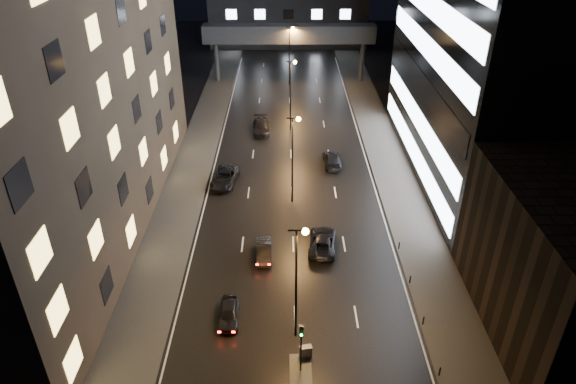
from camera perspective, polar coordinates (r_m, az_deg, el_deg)
name	(u,v)px	position (r m, az deg, el deg)	size (l,w,h in m)	color
ground	(291,154)	(67.88, 0.33, 4.25)	(160.00, 160.00, 0.00)	black
sidewalk_left	(190,172)	(64.48, -10.80, 2.24)	(5.00, 110.00, 0.15)	#383533
sidewalk_right	(392,171)	(64.77, 11.52, 2.29)	(5.00, 110.00, 0.15)	#383533
building_left	(30,27)	(50.85, -26.77, 16.04)	(15.00, 48.00, 40.00)	#2D2319
building_right_low	(565,266)	(43.62, 28.41, -7.24)	(10.00, 18.00, 12.00)	black
skybridge	(289,35)	(93.42, 0.13, 17.10)	(30.00, 3.00, 10.00)	#333335
traffic_signal_near	(301,341)	(37.04, 1.47, -16.24)	(0.28, 0.34, 4.40)	black
bollard_row	(431,345)	(41.79, 15.60, -16.09)	(0.12, 25.12, 0.90)	black
streetlight_near	(298,270)	(37.27, 1.17, -8.70)	(1.45, 0.50, 10.15)	black
streetlight_mid_a	(294,149)	(54.25, 0.66, 4.79)	(1.45, 0.50, 10.15)	black
streetlight_mid_b	(292,86)	(72.78, 0.41, 11.65)	(1.45, 0.50, 10.15)	black
streetlight_far	(290,48)	(91.93, 0.25, 15.69)	(1.45, 0.50, 10.15)	black
car_away_a	(229,313)	(42.71, -6.59, -13.22)	(1.59, 3.95, 1.35)	black
car_away_b	(264,251)	(48.80, -2.68, -6.56)	(1.41, 4.03, 1.33)	black
car_away_c	(225,177)	(60.98, -7.03, 1.61)	(2.67, 5.79, 1.61)	black
car_away_d	(261,127)	(74.12, -2.99, 7.26)	(2.31, 5.69, 1.65)	black
car_toward_a	(323,241)	(49.91, 3.87, -5.51)	(2.52, 5.47, 1.52)	black
car_toward_b	(332,160)	(64.98, 4.93, 3.61)	(2.14, 5.26, 1.53)	black
utility_cabinet	(306,352)	(39.64, 1.98, -17.33)	(0.89, 0.45, 1.08)	#535356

